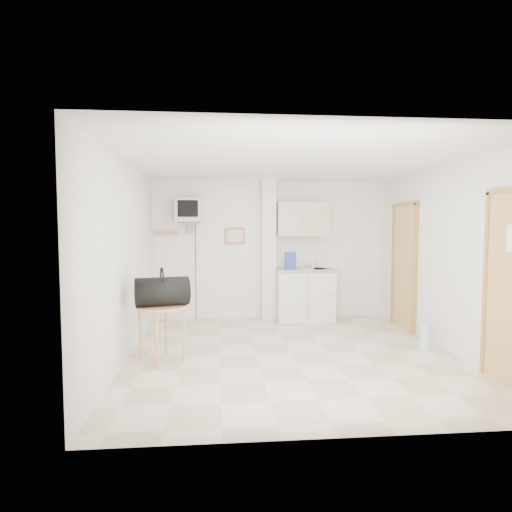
{
  "coord_description": "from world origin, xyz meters",
  "views": [
    {
      "loc": [
        -0.96,
        -5.45,
        1.67
      ],
      "look_at": [
        -0.41,
        0.6,
        1.25
      ],
      "focal_mm": 30.0,
      "sensor_mm": 36.0,
      "label": 1
    }
  ],
  "objects": [
    {
      "name": "water_bottle",
      "position": [
        1.84,
        0.02,
        0.17
      ],
      "size": [
        0.13,
        0.13,
        0.38
      ],
      "color": "#B8E3F4",
      "rests_on": "ground"
    },
    {
      "name": "duffel_bag",
      "position": [
        -1.64,
        -0.18,
        0.88
      ],
      "size": [
        0.71,
        0.5,
        0.48
      ],
      "rotation": [
        0.0,
        0.0,
        0.26
      ],
      "color": "black",
      "rests_on": "round_table"
    },
    {
      "name": "crt_television",
      "position": [
        -1.45,
        2.02,
        1.94
      ],
      "size": [
        0.44,
        0.45,
        2.15
      ],
      "color": "slate",
      "rests_on": "ground"
    },
    {
      "name": "round_table",
      "position": [
        -1.65,
        -0.16,
        0.6
      ],
      "size": [
        0.62,
        0.62,
        0.7
      ],
      "rotation": [
        0.0,
        0.0,
        -0.09
      ],
      "color": "tan",
      "rests_on": "ground"
    },
    {
      "name": "room_envelope",
      "position": [
        0.24,
        0.09,
        1.54
      ],
      "size": [
        4.24,
        4.54,
        2.55
      ],
      "color": "white",
      "rests_on": "ground"
    },
    {
      "name": "kitchenette",
      "position": [
        0.57,
        2.0,
        0.8
      ],
      "size": [
        1.03,
        0.58,
        2.1
      ],
      "color": "silver",
      "rests_on": "ground"
    },
    {
      "name": "ground",
      "position": [
        0.0,
        0.0,
        0.0
      ],
      "size": [
        4.5,
        4.5,
        0.0
      ],
      "primitive_type": "plane",
      "color": "beige",
      "rests_on": "ground"
    }
  ]
}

